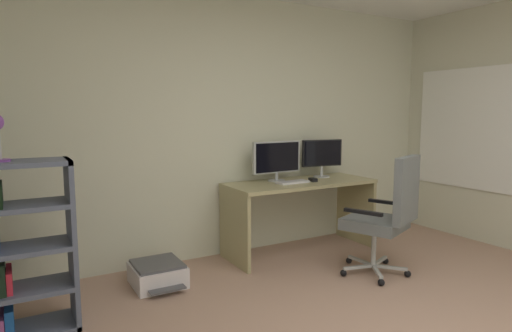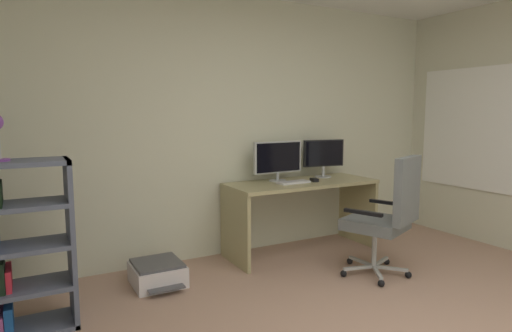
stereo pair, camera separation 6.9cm
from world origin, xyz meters
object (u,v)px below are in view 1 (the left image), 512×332
(printer, at_px, (158,274))
(monitor_main, at_px, (277,158))
(monitor_secondary, at_px, (322,155))
(keyboard, at_px, (293,182))
(computer_mouse, at_px, (313,180))
(desk, at_px, (300,200))
(office_chair, at_px, (387,213))

(printer, bearing_deg, monitor_main, 10.71)
(monitor_secondary, relative_size, keyboard, 1.39)
(computer_mouse, bearing_deg, monitor_main, 158.51)
(computer_mouse, bearing_deg, desk, 159.25)
(desk, height_order, keyboard, keyboard)
(keyboard, bearing_deg, printer, -179.90)
(desk, relative_size, printer, 3.02)
(monitor_secondary, bearing_deg, computer_mouse, -143.52)
(office_chair, bearing_deg, printer, 156.18)
(printer, bearing_deg, desk, 4.61)
(monitor_main, xyz_separation_m, keyboard, (0.07, -0.19, -0.23))
(office_chair, relative_size, printer, 2.09)
(office_chair, xyz_separation_m, printer, (-1.84, 0.81, -0.48))
(monitor_secondary, relative_size, printer, 0.91)
(desk, distance_m, keyboard, 0.25)
(monitor_main, height_order, office_chair, monitor_main)
(monitor_main, relative_size, monitor_secondary, 1.21)
(desk, bearing_deg, computer_mouse, -30.94)
(keyboard, height_order, printer, keyboard)
(desk, height_order, computer_mouse, computer_mouse)
(monitor_secondary, bearing_deg, desk, -160.98)
(monitor_main, height_order, printer, monitor_main)
(monitor_main, bearing_deg, printer, -169.29)
(desk, xyz_separation_m, monitor_main, (-0.21, 0.13, 0.43))
(monitor_secondary, height_order, office_chair, monitor_secondary)
(desk, height_order, monitor_main, monitor_main)
(monitor_secondary, relative_size, computer_mouse, 4.74)
(desk, bearing_deg, keyboard, -157.38)
(monitor_main, bearing_deg, keyboard, -69.29)
(desk, distance_m, printer, 1.64)
(desk, height_order, office_chair, office_chair)
(printer, bearing_deg, keyboard, 2.76)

